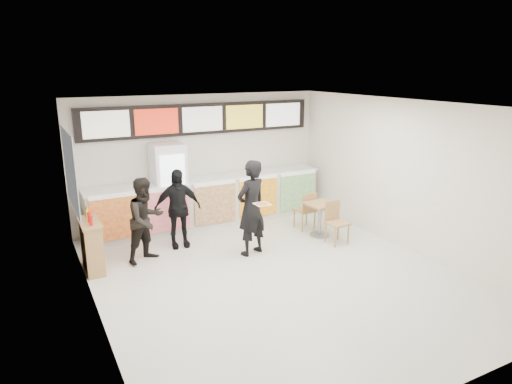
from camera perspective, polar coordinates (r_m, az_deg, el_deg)
floor at (r=8.25m, az=2.45°, el=-10.45°), size 7.00×7.00×0.00m
ceiling at (r=7.45m, az=2.72°, el=10.79°), size 7.00×7.00×0.00m
wall_back at (r=10.80m, az=-6.81°, el=4.10°), size 6.00×0.00×6.00m
wall_left at (r=6.79m, az=-19.93°, el=-3.56°), size 0.00×7.00×7.00m
wall_right at (r=9.54m, az=18.36°, el=1.91°), size 0.00×7.00×7.00m
service_counter at (r=10.66m, az=-5.86°, el=-1.17°), size 5.56×0.77×1.14m
menu_board at (r=10.58m, az=-6.80°, el=9.07°), size 5.50×0.14×0.70m
drinks_fridge at (r=10.26m, az=-10.80°, el=0.47°), size 0.70×0.67×2.00m
mirror_panel at (r=9.08m, az=-22.25°, el=2.51°), size 0.01×2.00×1.50m
customer_main at (r=8.85m, az=-0.60°, el=-2.01°), size 0.80×0.65×1.90m
customer_left at (r=8.83m, az=-13.60°, el=-3.40°), size 0.98×0.89×1.63m
customer_mid at (r=9.40m, az=-9.79°, el=-2.03°), size 0.99×0.49×1.64m
pizza_slice at (r=8.41m, az=0.79°, el=-1.47°), size 0.36×0.36×0.02m
cafe_table at (r=10.03m, az=8.04°, el=-2.65°), size 0.64×1.53×0.88m
condiment_ledge at (r=8.79m, az=-19.84°, el=-6.33°), size 0.34×0.84×1.12m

